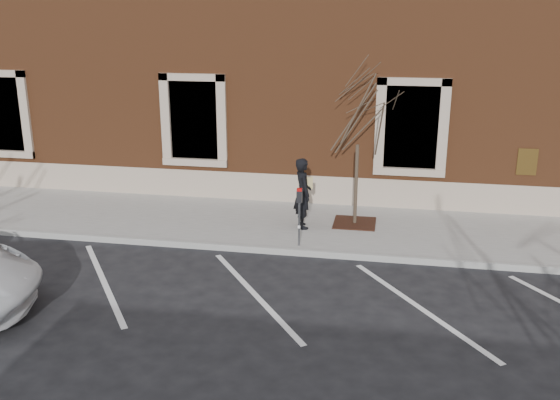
# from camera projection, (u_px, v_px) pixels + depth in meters

# --- Properties ---
(ground) EXTENTS (120.00, 120.00, 0.00)m
(ground) POSITION_uv_depth(u_px,v_px,m) (275.00, 253.00, 14.42)
(ground) COLOR #28282B
(ground) RESTS_ON ground
(sidewalk_near) EXTENTS (40.00, 3.50, 0.15)m
(sidewalk_near) POSITION_uv_depth(u_px,v_px,m) (288.00, 225.00, 16.04)
(sidewalk_near) COLOR #B0ACA6
(sidewalk_near) RESTS_ON ground
(curb_near) EXTENTS (40.00, 0.12, 0.15)m
(curb_near) POSITION_uv_depth(u_px,v_px,m) (275.00, 251.00, 14.35)
(curb_near) COLOR #9E9E99
(curb_near) RESTS_ON ground
(parking_stripes) EXTENTS (28.00, 4.40, 0.01)m
(parking_stripes) POSITION_uv_depth(u_px,v_px,m) (254.00, 294.00, 12.35)
(parking_stripes) COLOR silver
(parking_stripes) RESTS_ON ground
(building_civic) EXTENTS (40.00, 8.62, 8.00)m
(building_civic) POSITION_uv_depth(u_px,v_px,m) (319.00, 53.00, 20.51)
(building_civic) COLOR brown
(building_civic) RESTS_ON ground
(man) EXTENTS (0.65, 0.77, 1.78)m
(man) POSITION_uv_depth(u_px,v_px,m) (303.00, 193.00, 15.41)
(man) COLOR black
(man) RESTS_ON sidewalk_near
(parking_meter) EXTENTS (0.13, 0.10, 1.38)m
(parking_meter) POSITION_uv_depth(u_px,v_px,m) (299.00, 206.00, 14.18)
(parking_meter) COLOR #595B60
(parking_meter) RESTS_ON sidewalk_near
(tree_grate) EXTENTS (1.06, 1.06, 0.03)m
(tree_grate) POSITION_uv_depth(u_px,v_px,m) (355.00, 223.00, 15.93)
(tree_grate) COLOR #381912
(tree_grate) RESTS_ON sidewalk_near
(sapling) EXTENTS (2.24, 2.24, 3.73)m
(sapling) POSITION_uv_depth(u_px,v_px,m) (358.00, 122.00, 15.17)
(sapling) COLOR #4D3E2F
(sapling) RESTS_ON sidewalk_near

